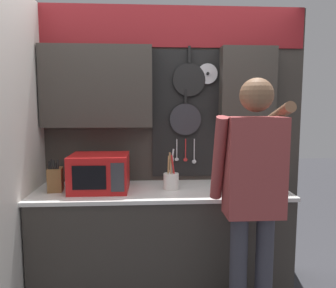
{
  "coord_description": "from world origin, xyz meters",
  "views": [
    {
      "loc": [
        -0.1,
        -2.67,
        1.62
      ],
      "look_at": [
        0.07,
        0.22,
        1.28
      ],
      "focal_mm": 35.0,
      "sensor_mm": 36.0,
      "label": 1
    }
  ],
  "objects_px": {
    "microwave": "(100,172)",
    "knife_block": "(55,179)",
    "utensil_crock": "(171,180)",
    "person": "(253,186)"
  },
  "relations": [
    {
      "from": "microwave",
      "to": "knife_block",
      "type": "distance_m",
      "value": 0.36
    },
    {
      "from": "microwave",
      "to": "utensil_crock",
      "type": "xyz_separation_m",
      "value": [
        0.59,
        0.0,
        -0.07
      ]
    },
    {
      "from": "microwave",
      "to": "person",
      "type": "relative_size",
      "value": 0.26
    },
    {
      "from": "utensil_crock",
      "to": "knife_block",
      "type": "bearing_deg",
      "value": -179.95
    },
    {
      "from": "utensil_crock",
      "to": "person",
      "type": "distance_m",
      "value": 0.76
    },
    {
      "from": "utensil_crock",
      "to": "person",
      "type": "height_order",
      "value": "person"
    },
    {
      "from": "microwave",
      "to": "knife_block",
      "type": "relative_size",
      "value": 1.73
    },
    {
      "from": "utensil_crock",
      "to": "person",
      "type": "xyz_separation_m",
      "value": [
        0.51,
        -0.56,
        0.08
      ]
    },
    {
      "from": "person",
      "to": "knife_block",
      "type": "bearing_deg",
      "value": 159.2
    },
    {
      "from": "knife_block",
      "to": "person",
      "type": "xyz_separation_m",
      "value": [
        1.46,
        -0.55,
        0.06
      ]
    }
  ]
}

